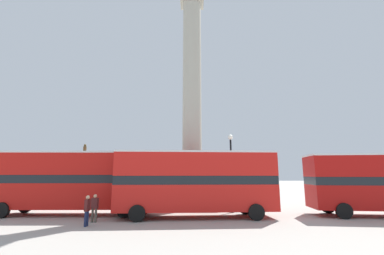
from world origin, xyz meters
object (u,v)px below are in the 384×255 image
object	(u,v)px
bus_c	(196,181)
street_lamp	(231,170)
monument_column	(192,124)
equestrian_statue	(82,183)
pedestrian_near_lamp	(95,207)
pedestrian_by_plinth	(87,209)
bus_a	(74,180)

from	to	relation	value
bus_c	street_lamp	xyz separation A→B (m)	(2.74, 2.47, 0.74)
monument_column	equestrian_statue	distance (m)	14.47
bus_c	pedestrian_near_lamp	world-z (taller)	bus_c
monument_column	street_lamp	size ratio (longest dim) A/B	3.65
bus_c	equestrian_statue	size ratio (longest dim) A/B	1.71
monument_column	pedestrian_near_lamp	distance (m)	11.05
equestrian_statue	pedestrian_near_lamp	size ratio (longest dim) A/B	3.82
street_lamp	pedestrian_by_plinth	size ratio (longest dim) A/B	3.57
bus_c	equestrian_statue	xyz separation A→B (m)	(-12.45, 10.97, -0.55)
bus_a	pedestrian_near_lamp	world-z (taller)	bus_a
street_lamp	equestrian_statue	bearing A→B (deg)	150.78
street_lamp	pedestrian_by_plinth	world-z (taller)	street_lamp
monument_column	bus_a	size ratio (longest dim) A/B	1.86
monument_column	pedestrian_by_plinth	xyz separation A→B (m)	(-5.68, -8.16, -6.38)
bus_a	pedestrian_by_plinth	distance (m)	4.99
equestrian_statue	monument_column	bearing A→B (deg)	-16.72
bus_a	pedestrian_by_plinth	world-z (taller)	bus_a
monument_column	bus_a	bearing A→B (deg)	-153.11
pedestrian_near_lamp	equestrian_statue	bearing A→B (deg)	-47.19
bus_c	pedestrian_by_plinth	distance (m)	6.84
bus_a	pedestrian_near_lamp	distance (m)	4.08
bus_c	bus_a	bearing A→B (deg)	168.75
street_lamp	pedestrian_near_lamp	xyz separation A→B (m)	(-8.80, -4.18, -2.23)
street_lamp	pedestrian_near_lamp	size ratio (longest dim) A/B	3.63
monument_column	pedestrian_by_plinth	distance (m)	11.81
bus_a	equestrian_statue	size ratio (longest dim) A/B	1.87
bus_a	pedestrian_by_plinth	xyz separation A→B (m)	(2.69, -3.92, -1.51)
street_lamp	pedestrian_near_lamp	distance (m)	10.00
pedestrian_by_plinth	bus_a	bearing A→B (deg)	35.81
equestrian_statue	pedestrian_by_plinth	xyz separation A→B (m)	(6.44, -13.89, -0.93)
bus_c	pedestrian_near_lamp	distance (m)	6.48
street_lamp	monument_column	bearing A→B (deg)	137.94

